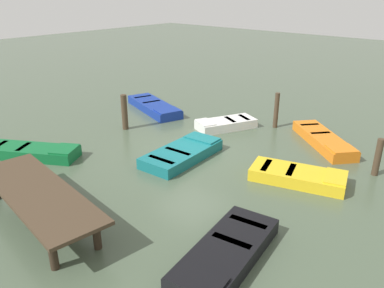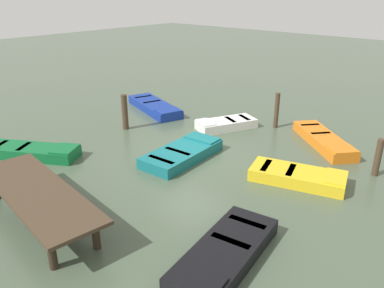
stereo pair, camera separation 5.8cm
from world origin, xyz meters
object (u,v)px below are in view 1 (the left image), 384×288
object	(u,v)px
rowboat_orange	(323,140)
rowboat_black	(226,253)
mooring_piling_center	(276,110)
mooring_piling_near_right	(378,157)
rowboat_green	(31,152)
mooring_piling_near_left	(125,112)
dock_segment	(38,195)
rowboat_yellow	(298,176)
rowboat_white	(226,124)
rowboat_blue	(154,107)
rowboat_teal	(182,153)

from	to	relation	value
rowboat_orange	rowboat_black	bearing A→B (deg)	-40.87
mooring_piling_center	mooring_piling_near_right	xyz separation A→B (m)	(-5.02, 1.99, -0.14)
rowboat_green	mooring_piling_near_left	bearing A→B (deg)	55.44
dock_segment	rowboat_yellow	size ratio (longest dim) A/B	1.65
mooring_piling_near_right	rowboat_yellow	bearing A→B (deg)	51.59
rowboat_green	mooring_piling_center	size ratio (longest dim) A/B	2.27
dock_segment	mooring_piling_center	size ratio (longest dim) A/B	3.34
mooring_piling_near_left	mooring_piling_center	xyz separation A→B (m)	(-4.99, -4.67, 0.01)
rowboat_black	mooring_piling_near_left	size ratio (longest dim) A/B	2.24
rowboat_white	mooring_piling_center	bearing A→B (deg)	159.70
mooring_piling_near_left	mooring_piling_near_right	size ratio (longest dim) A/B	1.20
rowboat_blue	rowboat_white	distance (m)	4.40
rowboat_white	dock_segment	bearing A→B (deg)	28.76
rowboat_orange	rowboat_green	bearing A→B (deg)	-92.39
rowboat_black	rowboat_blue	bearing A→B (deg)	-134.51
rowboat_green	rowboat_white	bearing A→B (deg)	32.92
rowboat_white	rowboat_yellow	size ratio (longest dim) A/B	0.89
rowboat_white	rowboat_green	bearing A→B (deg)	-1.52
rowboat_blue	rowboat_green	bearing A→B (deg)	-65.69
rowboat_yellow	mooring_piling_near_left	world-z (taller)	mooring_piling_near_left
rowboat_white	mooring_piling_near_left	size ratio (longest dim) A/B	1.82
rowboat_black	rowboat_teal	size ratio (longest dim) A/B	1.04
rowboat_teal	mooring_piling_center	world-z (taller)	mooring_piling_center
rowboat_blue	mooring_piling_center	world-z (taller)	mooring_piling_center
rowboat_black	rowboat_white	bearing A→B (deg)	-152.28
rowboat_black	rowboat_orange	world-z (taller)	same
rowboat_green	rowboat_teal	size ratio (longest dim) A/B	1.07
rowboat_black	mooring_piling_near_right	bearing A→B (deg)	161.47
rowboat_green	mooring_piling_center	bearing A→B (deg)	28.87
dock_segment	rowboat_teal	bearing A→B (deg)	-84.29
rowboat_black	rowboat_yellow	bearing A→B (deg)	177.86
rowboat_teal	rowboat_yellow	size ratio (longest dim) A/B	1.05
rowboat_white	rowboat_green	world-z (taller)	same
rowboat_black	rowboat_orange	xyz separation A→B (m)	(1.29, -8.41, -0.00)
mooring_piling_center	mooring_piling_near_right	bearing A→B (deg)	158.41
rowboat_yellow	mooring_piling_near_left	xyz separation A→B (m)	(8.26, 0.48, 0.58)
mooring_piling_near_left	mooring_piling_center	distance (m)	6.83
rowboat_green	rowboat_blue	bearing A→B (deg)	65.20
dock_segment	mooring_piling_near_right	xyz separation A→B (m)	(-6.00, -8.98, -0.17)
dock_segment	rowboat_blue	xyz separation A→B (m)	(5.04, -9.06, -0.62)
rowboat_black	mooring_piling_near_right	size ratio (longest dim) A/B	2.69
rowboat_blue	rowboat_orange	bearing A→B (deg)	27.28
rowboat_blue	rowboat_teal	world-z (taller)	same
rowboat_blue	rowboat_orange	world-z (taller)	same
rowboat_green	rowboat_orange	distance (m)	11.51
mooring_piling_near_left	rowboat_teal	bearing A→B (deg)	170.74
rowboat_green	mooring_piling_near_right	xyz separation A→B (m)	(-10.30, -7.01, 0.45)
rowboat_black	mooring_piling_near_left	distance (m)	9.82
rowboat_white	rowboat_orange	xyz separation A→B (m)	(-4.16, -1.06, -0.00)
rowboat_black	mooring_piling_center	distance (m)	9.76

